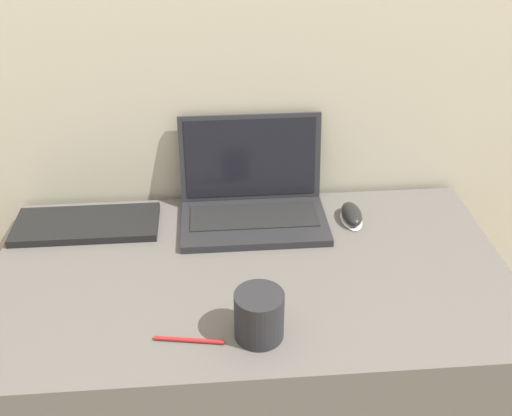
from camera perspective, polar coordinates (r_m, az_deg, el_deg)
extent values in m
cube|color=#BCB299|center=(1.57, -1.63, 17.63)|extent=(7.00, 0.04, 2.50)
cube|color=#5B5651|center=(1.70, -0.40, -15.89)|extent=(1.24, 0.68, 0.75)
cube|color=#232326|center=(1.59, -0.15, -1.44)|extent=(0.39, 0.22, 0.02)
cube|color=black|center=(1.60, -0.20, -0.77)|extent=(0.34, 0.12, 0.00)
cube|color=#232326|center=(1.64, -0.53, 4.84)|extent=(0.39, 0.05, 0.24)
cube|color=black|center=(1.63, -0.51, 4.77)|extent=(0.35, 0.04, 0.21)
cylinder|color=#232326|center=(1.24, 0.36, -10.18)|extent=(0.10, 0.10, 0.11)
cylinder|color=black|center=(1.21, 0.37, -8.43)|extent=(0.09, 0.09, 0.01)
ellipsoid|color=white|center=(1.64, 9.04, -1.05)|extent=(0.06, 0.11, 0.01)
ellipsoid|color=black|center=(1.63, 9.09, -0.57)|extent=(0.05, 0.11, 0.04)
cube|color=black|center=(1.65, -15.83, -1.51)|extent=(0.38, 0.16, 0.02)
cylinder|color=#A51E1E|center=(1.27, -6.37, -12.40)|extent=(0.14, 0.03, 0.01)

